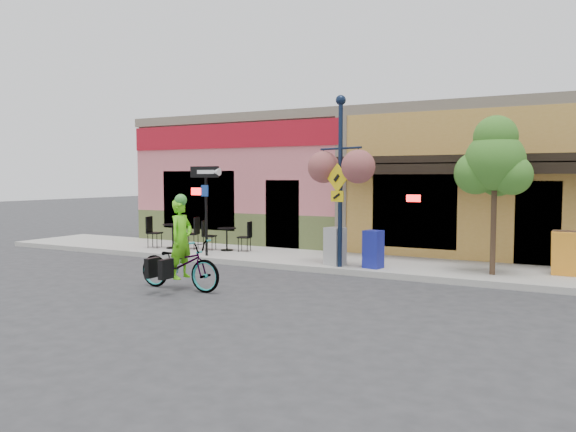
% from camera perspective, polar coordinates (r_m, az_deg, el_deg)
% --- Properties ---
extents(ground, '(90.00, 90.00, 0.00)m').
position_cam_1_polar(ground, '(13.51, 3.70, -6.24)').
color(ground, '#2D2D30').
rests_on(ground, ground).
extents(sidewalk, '(24.00, 3.00, 0.15)m').
position_cam_1_polar(sidewalk, '(15.31, 6.80, -4.76)').
color(sidewalk, '#9E9B93').
rests_on(sidewalk, ground).
extents(curb, '(24.00, 0.12, 0.15)m').
position_cam_1_polar(curb, '(13.99, 4.63, -5.58)').
color(curb, '#A8A59E').
rests_on(curb, ground).
extents(building, '(18.20, 8.20, 4.50)m').
position_cam_1_polar(building, '(20.36, 12.48, 3.49)').
color(building, '#C9636B').
rests_on(building, ground).
extents(bicycle, '(2.06, 0.73, 1.08)m').
position_cam_1_polar(bicycle, '(12.18, -10.94, -4.86)').
color(bicycle, '#9C210E').
rests_on(bicycle, ground).
extents(cyclist_rider, '(0.41, 0.62, 1.68)m').
position_cam_1_polar(cyclist_rider, '(12.10, -10.77, -3.47)').
color(cyclist_rider, '#5FDB17').
rests_on(cyclist_rider, ground).
extents(lamp_post, '(1.47, 0.99, 4.27)m').
position_cam_1_polar(lamp_post, '(13.99, 5.33, 3.51)').
color(lamp_post, '#101C34').
rests_on(lamp_post, sidewalk).
extents(one_way_sign, '(0.98, 0.22, 2.55)m').
position_cam_1_polar(one_way_sign, '(16.11, -8.31, 0.49)').
color(one_way_sign, black).
rests_on(one_way_sign, sidewalk).
extents(cafe_set_left, '(1.82, 1.21, 1.00)m').
position_cam_1_polar(cafe_set_left, '(18.02, -11.63, -1.65)').
color(cafe_set_left, black).
rests_on(cafe_set_left, sidewalk).
extents(cafe_set_right, '(1.65, 1.06, 0.91)m').
position_cam_1_polar(cafe_set_right, '(17.20, -6.24, -2.01)').
color(cafe_set_right, black).
rests_on(cafe_set_right, sidewalk).
extents(newspaper_box_blue, '(0.48, 0.45, 0.93)m').
position_cam_1_polar(newspaper_box_blue, '(14.01, 8.65, -3.36)').
color(newspaper_box_blue, '#182094').
rests_on(newspaper_box_blue, sidewalk).
extents(newspaper_box_grey, '(0.56, 0.53, 0.96)m').
position_cam_1_polar(newspaper_box_grey, '(14.38, 4.80, -3.08)').
color(newspaper_box_grey, '#9E9E9E').
rests_on(newspaper_box_grey, sidewalk).
extents(street_tree, '(1.69, 1.69, 3.68)m').
position_cam_1_polar(street_tree, '(13.64, 20.22, 2.04)').
color(street_tree, '#3D7A26').
rests_on(street_tree, sidewalk).
extents(sandwich_board, '(0.64, 0.48, 1.03)m').
position_cam_1_polar(sandwich_board, '(14.08, 26.42, -3.49)').
color(sandwich_board, '#FE9E28').
rests_on(sandwich_board, sidewalk).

